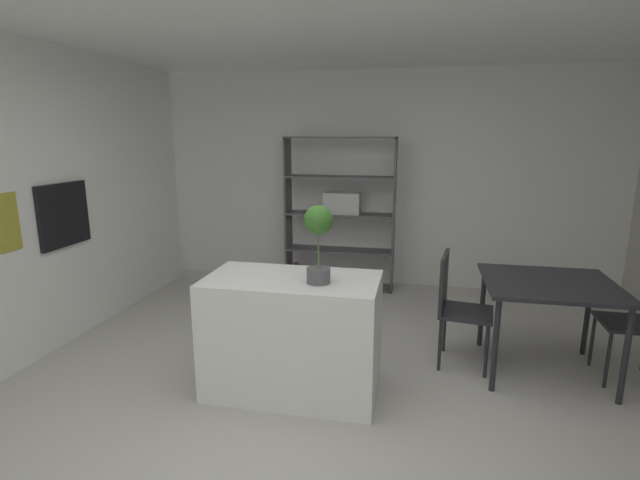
% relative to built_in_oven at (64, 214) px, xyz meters
% --- Properties ---
extents(ground_plane, '(8.71, 8.71, 0.00)m').
position_rel_built_in_oven_xyz_m(ground_plane, '(2.43, -0.75, -1.20)').
color(ground_plane, beige).
extents(back_partition, '(6.34, 0.06, 2.67)m').
position_rel_built_in_oven_xyz_m(back_partition, '(2.43, 2.38, 0.14)').
color(back_partition, silver).
rests_on(back_partition, ground_plane).
extents(built_in_oven, '(0.06, 0.59, 0.57)m').
position_rel_built_in_oven_xyz_m(built_in_oven, '(0.00, 0.00, 0.00)').
color(built_in_oven, black).
rests_on(built_in_oven, ground_plane).
extents(kitchen_island, '(1.26, 0.68, 0.89)m').
position_rel_built_in_oven_xyz_m(kitchen_island, '(2.26, -0.47, -0.75)').
color(kitchen_island, white).
rests_on(kitchen_island, ground_plane).
extents(potted_plant_on_island, '(0.20, 0.20, 0.55)m').
position_rel_built_in_oven_xyz_m(potted_plant_on_island, '(2.47, -0.55, 0.03)').
color(potted_plant_on_island, '#4C4C51').
rests_on(potted_plant_on_island, kitchen_island).
extents(open_bookshelf, '(1.35, 0.31, 1.88)m').
position_rel_built_in_oven_xyz_m(open_bookshelf, '(2.17, 2.06, -0.25)').
color(open_bookshelf, '#4C4C51').
rests_on(open_bookshelf, ground_plane).
extents(dining_table, '(1.00, 0.93, 0.77)m').
position_rel_built_in_oven_xyz_m(dining_table, '(4.18, 0.22, -0.51)').
color(dining_table, '#232328').
rests_on(dining_table, ground_plane).
extents(dining_chair_island_side, '(0.48, 0.49, 0.94)m').
position_rel_built_in_oven_xyz_m(dining_chair_island_side, '(3.46, 0.24, -0.64)').
color(dining_chair_island_side, '#232328').
rests_on(dining_chair_island_side, ground_plane).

